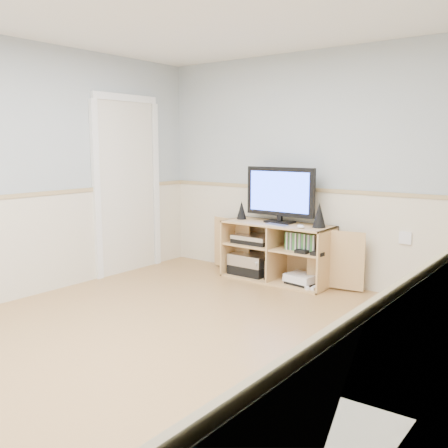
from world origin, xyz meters
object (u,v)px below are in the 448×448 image
(monitor, at_px, (280,193))
(keyboard, at_px, (276,225))
(game_consoles, at_px, (301,279))
(media_cabinet, at_px, (279,251))

(monitor, distance_m, keyboard, 0.38)
(game_consoles, bearing_deg, monitor, 169.26)
(monitor, bearing_deg, media_cabinet, 90.00)
(keyboard, bearing_deg, monitor, 119.75)
(monitor, bearing_deg, game_consoles, -10.74)
(media_cabinet, xyz_separation_m, keyboard, (0.07, -0.20, 0.32))
(monitor, height_order, keyboard, monitor)
(monitor, xyz_separation_m, keyboard, (0.07, -0.19, -0.32))
(media_cabinet, height_order, game_consoles, media_cabinet)
(game_consoles, bearing_deg, media_cabinet, 168.01)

